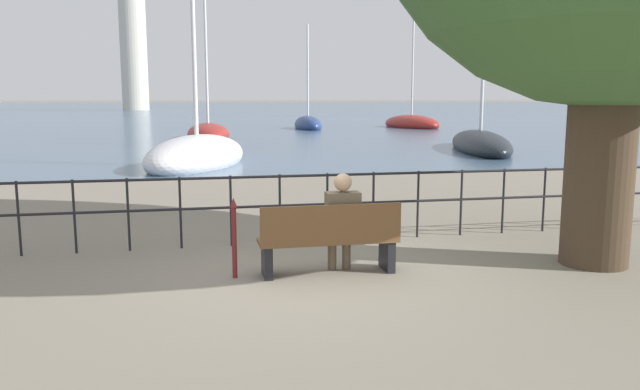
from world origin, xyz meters
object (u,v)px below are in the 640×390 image
sailboat_3 (480,143)px  sailboat_4 (208,133)px  seated_person_left (342,218)px  sailboat_1 (197,155)px  harbor_lighthouse (133,34)px  sailboat_5 (308,125)px  park_bench (329,241)px  closed_umbrella (234,233)px  sailboat_2 (411,123)px

sailboat_3 → sailboat_4: size_ratio=1.14×
seated_person_left → sailboat_1: 13.01m
seated_person_left → sailboat_3: (9.98, 16.64, -0.40)m
sailboat_1 → sailboat_4: (0.75, 13.80, -0.04)m
sailboat_3 → harbor_lighthouse: bearing=119.5°
sailboat_5 → park_bench: bearing=-100.5°
closed_umbrella → sailboat_2: sailboat_2 is taller
sailboat_2 → sailboat_1: bearing=-137.1°
seated_person_left → sailboat_2: sailboat_2 is taller
park_bench → sailboat_1: 13.06m
sailboat_1 → sailboat_2: bearing=78.6°
sailboat_1 → sailboat_2: 28.01m
sailboat_2 → sailboat_5: bearing=169.3°
sailboat_1 → sailboat_4: 13.82m
closed_umbrella → sailboat_4: sailboat_4 is taller
closed_umbrella → sailboat_3: size_ratio=0.09×
sailboat_3 → sailboat_5: 19.50m
sailboat_5 → harbor_lighthouse: 73.94m
seated_person_left → sailboat_5: bearing=80.1°
park_bench → sailboat_5: sailboat_5 is taller
harbor_lighthouse → sailboat_1: bearing=-84.3°
sailboat_2 → sailboat_4: sailboat_2 is taller
closed_umbrella → seated_person_left: bearing=-0.8°
sailboat_3 → harbor_lighthouse: 93.20m
sailboat_5 → harbor_lighthouse: harbor_lighthouse is taller
park_bench → sailboat_1: (-1.45, 12.98, -0.09)m
sailboat_3 → harbor_lighthouse: size_ratio=0.40×
sailboat_1 → sailboat_5: 24.21m
sailboat_2 → sailboat_5: sailboat_2 is taller
park_bench → closed_umbrella: (-1.16, 0.09, 0.12)m
park_bench → sailboat_2: sailboat_2 is taller
sailboat_2 → harbor_lighthouse: (-25.02, 70.45, 12.58)m
closed_umbrella → sailboat_5: (7.61, 35.77, -0.25)m
closed_umbrella → sailboat_1: (-0.29, 12.88, -0.21)m
sailboat_2 → sailboat_3: (-4.07, -19.48, -0.02)m
closed_umbrella → sailboat_3: sailboat_3 is taller
harbor_lighthouse → sailboat_4: bearing=-82.8°
seated_person_left → closed_umbrella: size_ratio=1.27×
seated_person_left → sailboat_5: sailboat_5 is taller
sailboat_3 → sailboat_5: size_ratio=1.47×
seated_person_left → sailboat_1: bearing=97.2°
sailboat_2 → sailboat_5: size_ratio=1.42×
seated_person_left → sailboat_4: sailboat_4 is taller
sailboat_3 → sailboat_4: (-10.86, 10.06, 0.01)m
park_bench → seated_person_left: 0.33m
sailboat_2 → closed_umbrella: bearing=-126.2°
sailboat_1 → harbor_lighthouse: bearing=118.3°
sailboat_3 → harbor_lighthouse: (-20.95, 89.93, 12.60)m
sailboat_2 → sailboat_4: bearing=-160.9°
park_bench → sailboat_2: size_ratio=0.16×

